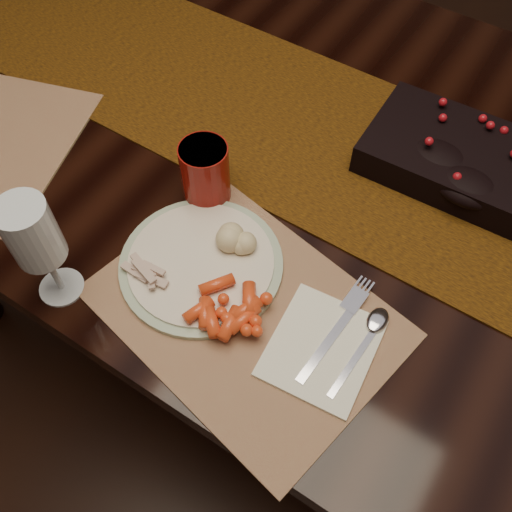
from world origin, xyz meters
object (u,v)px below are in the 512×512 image
Objects in this scene: dining_table at (317,272)px; placemat_main at (246,313)px; red_cup at (205,173)px; baby_carrots at (220,298)px; mashed_potatoes at (232,244)px; dinner_plate at (201,263)px; centerpiece at (480,162)px; napkin at (322,348)px; wine_glass at (42,252)px; turkey_shreds at (151,268)px.

placemat_main is (0.04, -0.33, 0.38)m from dining_table.
dining_table is at bearing 54.59° from red_cup.
baby_carrots is 0.09m from mashed_potatoes.
centerpiece is at bearing 54.57° from dinner_plate.
napkin is at bearing -25.31° from red_cup.
dinner_plate is 0.14m from red_cup.
placemat_main is at bearing 178.63° from napkin.
red_cup is 0.56× the size of wine_glass.
mashed_potatoes is 0.38× the size of wine_glass.
dinner_plate is at bearing 48.21° from turkey_shreds.
wine_glass is (-0.36, -0.12, 0.09)m from napkin.
turkey_shreds is (-0.05, -0.05, 0.02)m from dinner_plate.
centerpiece is 0.54m from turkey_shreds.
wine_glass reaches higher than dinner_plate.
red_cup is at bearing -142.17° from centerpiece.
baby_carrots is at bearing 6.58° from turkey_shreds.
red_cup is at bearing 98.23° from turkey_shreds.
dining_table is 0.68m from wine_glass.
wine_glass is (-0.18, -0.18, 0.05)m from mashed_potatoes.
baby_carrots is 0.70× the size of napkin.
wine_glass is at bearing -135.30° from mashed_potatoes.
placemat_main is (-0.18, -0.41, -0.04)m from centerpiece.
turkey_shreds is 0.47× the size of napkin.
centerpiece is 1.95× the size of wine_glass.
baby_carrots is at bearing -177.70° from napkin.
turkey_shreds is (-0.11, -0.36, 0.40)m from dining_table.
baby_carrots is 0.21m from red_cup.
wine_glass is at bearing -115.51° from dining_table.
red_cup is at bearing 73.14° from wine_glass.
wine_glass reaches higher than centerpiece.
red_cup is at bearing 121.79° from dinner_plate.
wine_glass is at bearing -167.45° from napkin.
placemat_main is 5.55× the size of turkey_shreds.
red_cup reaches higher than mashed_potatoes.
turkey_shreds reaches higher than dinner_plate.
baby_carrots is at bearing 24.84° from wine_glass.
placemat_main is 2.62× the size of napkin.
baby_carrots is at bearing -32.51° from dinner_plate.
dinner_plate is 0.22m from napkin.
dining_table is 25.43× the size of mashed_potatoes.
wine_glass is (-0.21, -0.10, 0.06)m from baby_carrots.
centerpiece is 0.41m from napkin.
mashed_potatoes is 0.13m from red_cup.
dinner_plate is at bearing -58.21° from red_cup.
baby_carrots is at bearing -67.33° from mashed_potatoes.
dining_table is 24.45× the size of turkey_shreds.
napkin is at bearing -5.15° from dinner_plate.
wine_glass is at bearing -155.16° from baby_carrots.
napkin is 1.50× the size of red_cup.
mashed_potatoes reaches higher than napkin.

